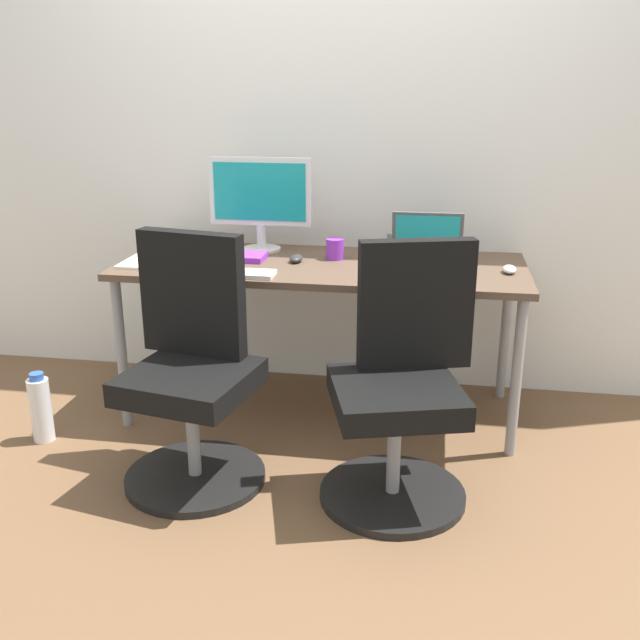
{
  "coord_description": "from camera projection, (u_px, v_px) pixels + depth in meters",
  "views": [
    {
      "loc": [
        0.5,
        -3.05,
        1.48
      ],
      "look_at": [
        0.0,
        -0.05,
        0.46
      ],
      "focal_mm": 40.6,
      "sensor_mm": 36.0,
      "label": 1
    }
  ],
  "objects": [
    {
      "name": "ground_plane",
      "position": [
        322.0,
        409.0,
        3.41
      ],
      "size": [
        5.28,
        5.28,
        0.0
      ],
      "primitive_type": "plane",
      "color": "brown"
    },
    {
      "name": "back_wall",
      "position": [
        337.0,
        119.0,
        3.39
      ],
      "size": [
        4.4,
        0.04,
        2.6
      ],
      "primitive_type": "cube",
      "color": "white",
      "rests_on": "ground"
    },
    {
      "name": "desk",
      "position": [
        322.0,
        276.0,
        3.2
      ],
      "size": [
        1.78,
        0.69,
        0.71
      ],
      "color": "brown",
      "rests_on": "ground"
    },
    {
      "name": "office_chair_left",
      "position": [
        192.0,
        373.0,
        2.73
      ],
      "size": [
        0.54,
        0.54,
        0.94
      ],
      "color": "black",
      "rests_on": "ground"
    },
    {
      "name": "office_chair_right",
      "position": [
        402.0,
        387.0,
        2.61
      ],
      "size": [
        0.54,
        0.54,
        0.94
      ],
      "color": "black",
      "rests_on": "ground"
    },
    {
      "name": "water_bottle_on_floor",
      "position": [
        41.0,
        409.0,
        3.07
      ],
      "size": [
        0.09,
        0.09,
        0.31
      ],
      "color": "white",
      "rests_on": "ground"
    },
    {
      "name": "desktop_monitor",
      "position": [
        260.0,
        197.0,
        3.34
      ],
      "size": [
        0.48,
        0.18,
        0.43
      ],
      "color": "silver",
      "rests_on": "desk"
    },
    {
      "name": "open_laptop",
      "position": [
        426.0,
        253.0,
        3.13
      ],
      "size": [
        0.31,
        0.28,
        0.22
      ],
      "color": "#4C4C51",
      "rests_on": "desk"
    },
    {
      "name": "keyboard_by_monitor",
      "position": [
        234.0,
        273.0,
        2.98
      ],
      "size": [
        0.34,
        0.12,
        0.02
      ],
      "primitive_type": "cube",
      "color": "silver",
      "rests_on": "desk"
    },
    {
      "name": "keyboard_by_laptop",
      "position": [
        430.0,
        282.0,
        2.86
      ],
      "size": [
        0.34,
        0.12,
        0.02
      ],
      "primitive_type": "cube",
      "color": "#B7B7B7",
      "rests_on": "desk"
    },
    {
      "name": "mouse_by_monitor",
      "position": [
        296.0,
        259.0,
        3.19
      ],
      "size": [
        0.06,
        0.1,
        0.03
      ],
      "primitive_type": "ellipsoid",
      "color": "#2D2D2D",
      "rests_on": "desk"
    },
    {
      "name": "mouse_by_laptop",
      "position": [
        509.0,
        269.0,
        3.02
      ],
      "size": [
        0.06,
        0.1,
        0.03
      ],
      "primitive_type": "ellipsoid",
      "color": "silver",
      "rests_on": "desk"
    },
    {
      "name": "coffee_mug",
      "position": [
        335.0,
        249.0,
        3.24
      ],
      "size": [
        0.08,
        0.08,
        0.09
      ],
      "primitive_type": "cylinder",
      "color": "purple",
      "rests_on": "desk"
    },
    {
      "name": "pen_cup",
      "position": [
        394.0,
        244.0,
        3.3
      ],
      "size": [
        0.07,
        0.07,
        0.1
      ],
      "primitive_type": "cylinder",
      "color": "slate",
      "rests_on": "desk"
    },
    {
      "name": "notebook",
      "position": [
        242.0,
        257.0,
        3.24
      ],
      "size": [
        0.21,
        0.15,
        0.03
      ],
      "primitive_type": "cube",
      "color": "purple",
      "rests_on": "desk"
    },
    {
      "name": "paper_pile",
      "position": [
        151.0,
        261.0,
        3.2
      ],
      "size": [
        0.21,
        0.3,
        0.01
      ],
      "primitive_type": "cube",
      "color": "white",
      "rests_on": "desk"
    }
  ]
}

